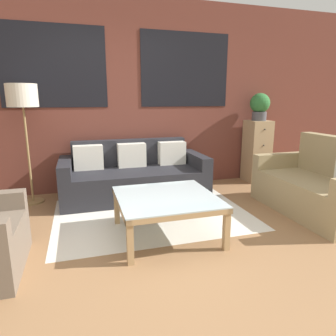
{
  "coord_description": "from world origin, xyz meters",
  "views": [
    {
      "loc": [
        -0.68,
        -2.14,
        1.37
      ],
      "look_at": [
        0.33,
        1.24,
        0.55
      ],
      "focal_mm": 32.0,
      "sensor_mm": 36.0,
      "label": 1
    }
  ],
  "objects_px": {
    "settee_vintage": "(318,188)",
    "drawer_cabinet": "(257,151)",
    "couch_dark": "(134,177)",
    "coffee_table": "(166,201)",
    "floor_lamp": "(23,101)",
    "potted_plant": "(260,106)"
  },
  "relations": [
    {
      "from": "couch_dark",
      "to": "floor_lamp",
      "type": "distance_m",
      "value": 1.73
    },
    {
      "from": "couch_dark",
      "to": "coffee_table",
      "type": "relative_size",
      "value": 2.07
    },
    {
      "from": "floor_lamp",
      "to": "drawer_cabinet",
      "type": "xyz_separation_m",
      "value": [
        3.5,
        0.11,
        -0.83
      ]
    },
    {
      "from": "couch_dark",
      "to": "potted_plant",
      "type": "distance_m",
      "value": 2.35
    },
    {
      "from": "floor_lamp",
      "to": "potted_plant",
      "type": "height_order",
      "value": "floor_lamp"
    },
    {
      "from": "drawer_cabinet",
      "to": "settee_vintage",
      "type": "bearing_deg",
      "value": -93.37
    },
    {
      "from": "floor_lamp",
      "to": "potted_plant",
      "type": "bearing_deg",
      "value": 1.73
    },
    {
      "from": "couch_dark",
      "to": "floor_lamp",
      "type": "xyz_separation_m",
      "value": [
        -1.37,
        0.12,
        1.06
      ]
    },
    {
      "from": "couch_dark",
      "to": "drawer_cabinet",
      "type": "bearing_deg",
      "value": 6.0
    },
    {
      "from": "coffee_table",
      "to": "drawer_cabinet",
      "type": "height_order",
      "value": "drawer_cabinet"
    },
    {
      "from": "couch_dark",
      "to": "drawer_cabinet",
      "type": "height_order",
      "value": "drawer_cabinet"
    },
    {
      "from": "couch_dark",
      "to": "coffee_table",
      "type": "distance_m",
      "value": 1.37
    },
    {
      "from": "couch_dark",
      "to": "coffee_table",
      "type": "xyz_separation_m",
      "value": [
        0.08,
        -1.37,
        0.08
      ]
    },
    {
      "from": "settee_vintage",
      "to": "drawer_cabinet",
      "type": "distance_m",
      "value": 1.51
    },
    {
      "from": "potted_plant",
      "to": "drawer_cabinet",
      "type": "bearing_deg",
      "value": -90.0
    },
    {
      "from": "settee_vintage",
      "to": "drawer_cabinet",
      "type": "xyz_separation_m",
      "value": [
        0.09,
        1.5,
        0.2
      ]
    },
    {
      "from": "settee_vintage",
      "to": "potted_plant",
      "type": "bearing_deg",
      "value": 86.63
    },
    {
      "from": "settee_vintage",
      "to": "potted_plant",
      "type": "distance_m",
      "value": 1.78
    },
    {
      "from": "floor_lamp",
      "to": "drawer_cabinet",
      "type": "relative_size",
      "value": 1.52
    },
    {
      "from": "coffee_table",
      "to": "potted_plant",
      "type": "bearing_deg",
      "value": 37.82
    },
    {
      "from": "drawer_cabinet",
      "to": "potted_plant",
      "type": "distance_m",
      "value": 0.75
    },
    {
      "from": "settee_vintage",
      "to": "floor_lamp",
      "type": "bearing_deg",
      "value": 157.77
    }
  ]
}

